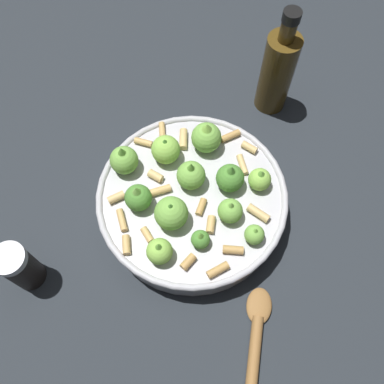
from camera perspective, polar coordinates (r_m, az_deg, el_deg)
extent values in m
plane|color=#23282D|center=(0.66, 0.00, -2.46)|extent=(2.40, 2.40, 0.00)
cylinder|color=#B7B7BC|center=(0.63, 0.00, -1.47)|extent=(0.27, 0.27, 0.05)
torus|color=#B7B7BC|center=(0.61, 0.00, -0.41)|extent=(0.28, 0.28, 0.01)
sphere|color=#75B247|center=(0.60, -0.13, 2.30)|extent=(0.04, 0.04, 0.04)
cone|color=#609E38|center=(0.58, -0.14, 3.39)|extent=(0.02, 0.02, 0.02)
sphere|color=#4C8933|center=(0.59, -7.40, -0.79)|extent=(0.04, 0.04, 0.04)
cone|color=#75B247|center=(0.57, -7.65, 0.11)|extent=(0.02, 0.02, 0.02)
sphere|color=#75B247|center=(0.58, 5.28, -2.61)|extent=(0.04, 0.04, 0.04)
cone|color=#75B247|center=(0.56, 5.43, -1.87)|extent=(0.01, 0.01, 0.02)
sphere|color=#8CC64C|center=(0.62, -3.63, 5.84)|extent=(0.04, 0.04, 0.04)
cone|color=#4C8933|center=(0.61, -3.74, 6.84)|extent=(0.02, 0.02, 0.01)
sphere|color=#8CC64C|center=(0.56, -4.50, -8.13)|extent=(0.04, 0.04, 0.04)
cone|color=#609E38|center=(0.54, -4.63, -7.56)|extent=(0.02, 0.02, 0.01)
sphere|color=#8CC64C|center=(0.61, 9.29, 1.71)|extent=(0.03, 0.03, 0.03)
cone|color=#609E38|center=(0.59, 9.52, 2.45)|extent=(0.02, 0.02, 0.01)
sphere|color=#4C8933|center=(0.57, 1.17, -6.55)|extent=(0.03, 0.03, 0.03)
cone|color=#609E38|center=(0.56, 1.20, -6.06)|extent=(0.01, 0.01, 0.01)
sphere|color=#75B247|center=(0.63, 1.98, 7.49)|extent=(0.05, 0.05, 0.05)
cone|color=#8CC64C|center=(0.61, 2.06, 8.73)|extent=(0.02, 0.02, 0.02)
sphere|color=#4C8933|center=(0.60, 5.25, 1.92)|extent=(0.04, 0.04, 0.04)
cone|color=#4C8933|center=(0.58, 5.43, 2.96)|extent=(0.02, 0.02, 0.02)
sphere|color=#75B247|center=(0.58, 8.57, -5.81)|extent=(0.03, 0.03, 0.03)
cone|color=#609E38|center=(0.56, 8.75, -5.35)|extent=(0.01, 0.01, 0.01)
sphere|color=#75B247|center=(0.62, -9.33, 4.34)|extent=(0.04, 0.04, 0.04)
cone|color=#609E38|center=(0.60, -9.65, 5.44)|extent=(0.02, 0.02, 0.02)
sphere|color=#75B247|center=(0.57, -2.88, -2.93)|extent=(0.05, 0.05, 0.05)
cone|color=#4C8933|center=(0.55, -2.98, -2.06)|extent=(0.02, 0.02, 0.01)
cylinder|color=tan|center=(0.66, -4.12, 8.34)|extent=(0.03, 0.03, 0.01)
cylinder|color=tan|center=(0.57, -0.53, -9.59)|extent=(0.01, 0.02, 0.01)
cylinder|color=tan|center=(0.60, 1.27, -2.06)|extent=(0.02, 0.03, 0.01)
cylinder|color=tan|center=(0.58, -9.03, -7.19)|extent=(0.03, 0.03, 0.01)
cylinder|color=tan|center=(0.60, 9.11, -2.87)|extent=(0.03, 0.02, 0.01)
cylinder|color=tan|center=(0.66, 5.28, 7.69)|extent=(0.02, 0.03, 0.01)
cylinder|color=tan|center=(0.61, -10.38, -0.75)|extent=(0.02, 0.03, 0.01)
cylinder|color=tan|center=(0.60, -9.62, -3.84)|extent=(0.03, 0.02, 0.01)
cylinder|color=tan|center=(0.57, 5.67, -7.93)|extent=(0.03, 0.03, 0.01)
cylinder|color=tan|center=(0.58, -6.19, -5.86)|extent=(0.02, 0.02, 0.01)
cylinder|color=tan|center=(0.58, 2.60, -4.51)|extent=(0.02, 0.03, 0.01)
cylinder|color=tan|center=(0.56, 3.58, -10.66)|extent=(0.02, 0.03, 0.01)
cylinder|color=tan|center=(0.62, -5.05, 2.22)|extent=(0.02, 0.02, 0.01)
cylinder|color=tan|center=(0.65, 7.90, 6.10)|extent=(0.03, 0.02, 0.01)
cylinder|color=tan|center=(0.65, -1.20, 7.30)|extent=(0.03, 0.03, 0.01)
cylinder|color=tan|center=(0.65, -6.71, 6.81)|extent=(0.03, 0.02, 0.01)
cylinder|color=tan|center=(0.61, -4.50, 0.18)|extent=(0.03, 0.04, 0.01)
cylinder|color=tan|center=(0.63, 6.95, 3.76)|extent=(0.03, 0.03, 0.01)
cylinder|color=black|center=(0.63, -22.37, -9.69)|extent=(0.04, 0.04, 0.08)
cylinder|color=silver|center=(0.59, -23.91, -8.39)|extent=(0.05, 0.05, 0.01)
cylinder|color=#4C3814|center=(0.73, 11.55, 15.61)|extent=(0.05, 0.05, 0.15)
cylinder|color=#4C3814|center=(0.66, 13.08, 20.83)|extent=(0.02, 0.02, 0.04)
cylinder|color=black|center=(0.64, 13.57, 22.47)|extent=(0.03, 0.03, 0.02)
cylinder|color=olive|center=(0.60, 8.21, -24.25)|extent=(0.11, 0.14, 0.02)
ellipsoid|color=olive|center=(0.62, 9.21, -15.20)|extent=(0.06, 0.06, 0.01)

